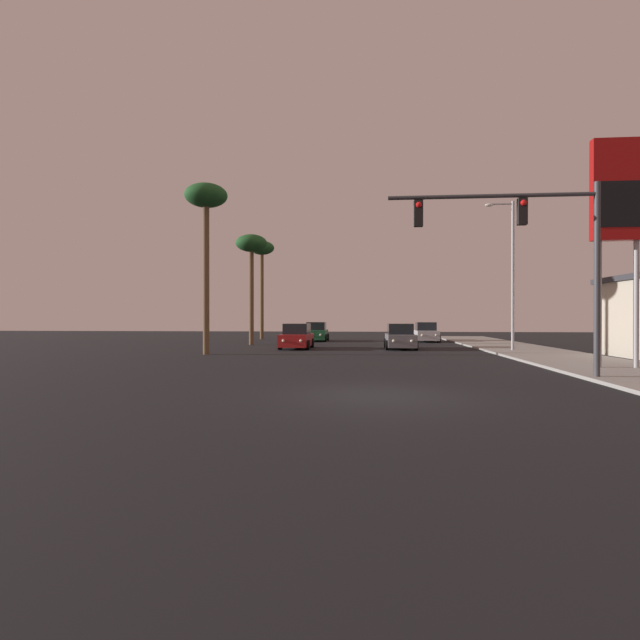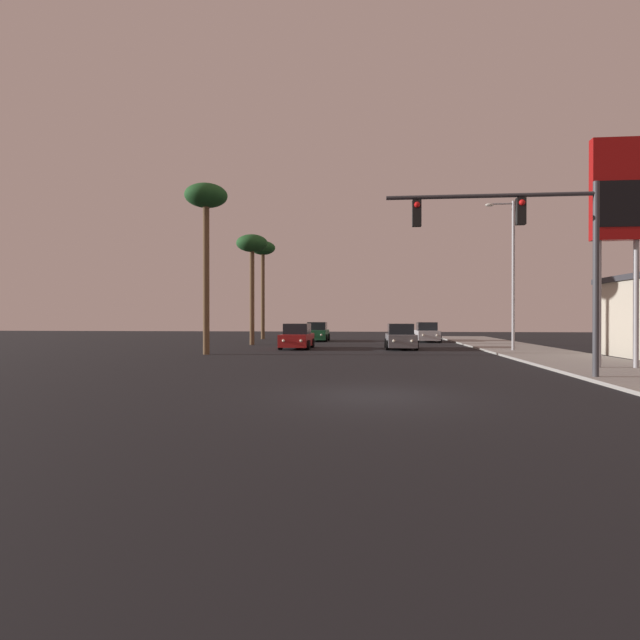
{
  "view_description": "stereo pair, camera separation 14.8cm",
  "coord_description": "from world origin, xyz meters",
  "px_view_note": "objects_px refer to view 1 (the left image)",
  "views": [
    {
      "loc": [
        -0.33,
        -13.42,
        2.09
      ],
      "look_at": [
        -2.94,
        15.56,
        1.94
      ],
      "focal_mm": 28.0,
      "sensor_mm": 36.0,
      "label": 1
    },
    {
      "loc": [
        -0.18,
        -13.4,
        2.09
      ],
      "look_at": [
        -2.94,
        15.56,
        1.94
      ],
      "focal_mm": 28.0,
      "sensor_mm": 36.0,
      "label": 2
    }
  ],
  "objects_px": {
    "car_red": "(297,337)",
    "car_silver": "(426,333)",
    "car_green": "(316,332)",
    "palm_tree_mid": "(251,249)",
    "palm_tree_far": "(262,254)",
    "car_grey": "(400,337)",
    "palm_tree_near": "(206,206)",
    "street_lamp": "(511,267)",
    "traffic_light_mast": "(536,240)",
    "gas_station_sign": "(618,203)"
  },
  "relations": [
    {
      "from": "car_red",
      "to": "car_silver",
      "type": "bearing_deg",
      "value": -132.16
    },
    {
      "from": "car_green",
      "to": "palm_tree_mid",
      "type": "relative_size",
      "value": 0.51
    },
    {
      "from": "car_silver",
      "to": "palm_tree_far",
      "type": "distance_m",
      "value": 17.35
    },
    {
      "from": "car_grey",
      "to": "palm_tree_far",
      "type": "bearing_deg",
      "value": -49.36
    },
    {
      "from": "palm_tree_near",
      "to": "street_lamp",
      "type": "bearing_deg",
      "value": 11.65
    },
    {
      "from": "car_silver",
      "to": "street_lamp",
      "type": "distance_m",
      "value": 13.61
    },
    {
      "from": "car_silver",
      "to": "palm_tree_mid",
      "type": "distance_m",
      "value": 16.48
    },
    {
      "from": "car_red",
      "to": "car_green",
      "type": "xyz_separation_m",
      "value": [
        0.28,
        10.74,
        0.0
      ]
    },
    {
      "from": "car_silver",
      "to": "car_green",
      "type": "height_order",
      "value": "same"
    },
    {
      "from": "car_silver",
      "to": "palm_tree_near",
      "type": "relative_size",
      "value": 0.45
    },
    {
      "from": "traffic_light_mast",
      "to": "street_lamp",
      "type": "distance_m",
      "value": 14.02
    },
    {
      "from": "street_lamp",
      "to": "palm_tree_near",
      "type": "xyz_separation_m",
      "value": [
        -17.71,
        -3.65,
        3.26
      ]
    },
    {
      "from": "car_silver",
      "to": "palm_tree_near",
      "type": "bearing_deg",
      "value": 49.14
    },
    {
      "from": "gas_station_sign",
      "to": "palm_tree_far",
      "type": "height_order",
      "value": "palm_tree_far"
    },
    {
      "from": "car_grey",
      "to": "palm_tree_far",
      "type": "xyz_separation_m",
      "value": [
        -12.26,
        13.98,
        7.47
      ]
    },
    {
      "from": "car_green",
      "to": "palm_tree_near",
      "type": "distance_m",
      "value": 18.7
    },
    {
      "from": "street_lamp",
      "to": "palm_tree_mid",
      "type": "distance_m",
      "value": 18.67
    },
    {
      "from": "gas_station_sign",
      "to": "palm_tree_near",
      "type": "height_order",
      "value": "palm_tree_near"
    },
    {
      "from": "traffic_light_mast",
      "to": "palm_tree_mid",
      "type": "bearing_deg",
      "value": 125.66
    },
    {
      "from": "palm_tree_near",
      "to": "palm_tree_far",
      "type": "distance_m",
      "value": 20.03
    },
    {
      "from": "car_red",
      "to": "street_lamp",
      "type": "xyz_separation_m",
      "value": [
        13.34,
        -2.05,
        4.36
      ]
    },
    {
      "from": "car_green",
      "to": "palm_tree_far",
      "type": "bearing_deg",
      "value": -32.37
    },
    {
      "from": "palm_tree_far",
      "to": "street_lamp",
      "type": "bearing_deg",
      "value": -41.16
    },
    {
      "from": "street_lamp",
      "to": "gas_station_sign",
      "type": "relative_size",
      "value": 1.0
    },
    {
      "from": "traffic_light_mast",
      "to": "palm_tree_near",
      "type": "distance_m",
      "value": 18.13
    },
    {
      "from": "car_red",
      "to": "traffic_light_mast",
      "type": "xyz_separation_m",
      "value": [
        10.29,
        -15.73,
        3.95
      ]
    },
    {
      "from": "car_silver",
      "to": "car_red",
      "type": "xyz_separation_m",
      "value": [
        -9.79,
        -10.34,
        0.0
      ]
    },
    {
      "from": "palm_tree_near",
      "to": "car_grey",
      "type": "bearing_deg",
      "value": 28.1
    },
    {
      "from": "car_red",
      "to": "palm_tree_mid",
      "type": "xyz_separation_m",
      "value": [
        -4.08,
        4.3,
        6.54
      ]
    },
    {
      "from": "car_red",
      "to": "palm_tree_far",
      "type": "relative_size",
      "value": 0.46
    },
    {
      "from": "car_grey",
      "to": "car_green",
      "type": "distance_m",
      "value": 12.34
    },
    {
      "from": "gas_station_sign",
      "to": "car_grey",
      "type": "bearing_deg",
      "value": 120.57
    },
    {
      "from": "palm_tree_mid",
      "to": "car_silver",
      "type": "bearing_deg",
      "value": 23.55
    },
    {
      "from": "car_red",
      "to": "street_lamp",
      "type": "bearing_deg",
      "value": 172.51
    },
    {
      "from": "palm_tree_near",
      "to": "palm_tree_far",
      "type": "relative_size",
      "value": 1.02
    },
    {
      "from": "car_silver",
      "to": "traffic_light_mast",
      "type": "xyz_separation_m",
      "value": [
        0.5,
        -26.07,
        3.95
      ]
    },
    {
      "from": "car_grey",
      "to": "car_silver",
      "type": "relative_size",
      "value": 1.0
    },
    {
      "from": "gas_station_sign",
      "to": "car_green",
      "type": "bearing_deg",
      "value": 121.4
    },
    {
      "from": "car_grey",
      "to": "gas_station_sign",
      "type": "height_order",
      "value": "gas_station_sign"
    },
    {
      "from": "street_lamp",
      "to": "palm_tree_near",
      "type": "bearing_deg",
      "value": -168.35
    },
    {
      "from": "street_lamp",
      "to": "palm_tree_near",
      "type": "relative_size",
      "value": 0.93
    },
    {
      "from": "traffic_light_mast",
      "to": "palm_tree_mid",
      "type": "xyz_separation_m",
      "value": [
        -14.37,
        20.03,
        2.6
      ]
    },
    {
      "from": "car_silver",
      "to": "gas_station_sign",
      "type": "distance_m",
      "value": 24.06
    },
    {
      "from": "palm_tree_near",
      "to": "car_green",
      "type": "bearing_deg",
      "value": 74.2
    },
    {
      "from": "car_silver",
      "to": "palm_tree_mid",
      "type": "xyz_separation_m",
      "value": [
        -13.87,
        -6.04,
        6.54
      ]
    },
    {
      "from": "palm_tree_near",
      "to": "gas_station_sign",
      "type": "bearing_deg",
      "value": -19.89
    },
    {
      "from": "car_grey",
      "to": "car_silver",
      "type": "bearing_deg",
      "value": -106.69
    },
    {
      "from": "car_grey",
      "to": "traffic_light_mast",
      "type": "relative_size",
      "value": 0.61
    },
    {
      "from": "car_grey",
      "to": "street_lamp",
      "type": "xyz_separation_m",
      "value": [
        6.44,
        -2.36,
        4.36
      ]
    },
    {
      "from": "street_lamp",
      "to": "palm_tree_near",
      "type": "height_order",
      "value": "palm_tree_near"
    }
  ]
}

